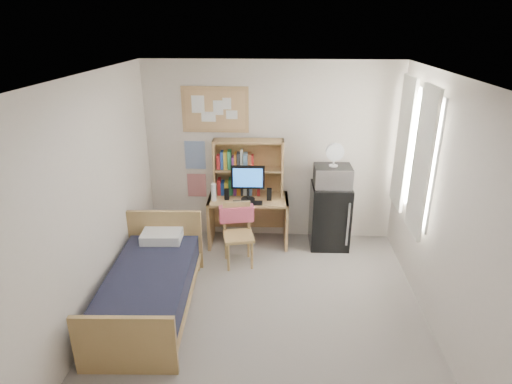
# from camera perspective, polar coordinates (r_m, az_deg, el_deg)

# --- Properties ---
(floor) EXTENTS (3.60, 4.20, 0.02)m
(floor) POSITION_cam_1_polar(r_m,az_deg,el_deg) (4.92, 1.00, -16.90)
(floor) COLOR gray
(floor) RESTS_ON ground
(ceiling) EXTENTS (3.60, 4.20, 0.02)m
(ceiling) POSITION_cam_1_polar(r_m,az_deg,el_deg) (3.87, 1.26, 14.89)
(ceiling) COLOR white
(ceiling) RESTS_ON wall_back
(wall_back) EXTENTS (3.60, 0.04, 2.60)m
(wall_back) POSITION_cam_1_polar(r_m,az_deg,el_deg) (6.20, 1.94, 5.23)
(wall_back) COLOR silver
(wall_back) RESTS_ON floor
(wall_front) EXTENTS (3.60, 0.04, 2.60)m
(wall_front) POSITION_cam_1_polar(r_m,az_deg,el_deg) (2.48, -1.10, -23.56)
(wall_front) COLOR silver
(wall_front) RESTS_ON floor
(wall_left) EXTENTS (0.04, 4.20, 2.60)m
(wall_left) POSITION_cam_1_polar(r_m,az_deg,el_deg) (4.65, -21.65, -2.14)
(wall_left) COLOR silver
(wall_left) RESTS_ON floor
(wall_right) EXTENTS (0.04, 4.20, 2.60)m
(wall_right) POSITION_cam_1_polar(r_m,az_deg,el_deg) (4.53, 24.52, -3.20)
(wall_right) COLOR silver
(wall_right) RESTS_ON floor
(window_unit) EXTENTS (0.10, 1.40, 1.70)m
(window_unit) POSITION_cam_1_polar(r_m,az_deg,el_deg) (5.48, 20.36, 4.92)
(window_unit) COLOR white
(window_unit) RESTS_ON wall_right
(curtain_left) EXTENTS (0.04, 0.55, 1.70)m
(curtain_left) POSITION_cam_1_polar(r_m,az_deg,el_deg) (5.11, 21.24, 3.63)
(curtain_left) COLOR white
(curtain_left) RESTS_ON wall_right
(curtain_right) EXTENTS (0.04, 0.55, 1.70)m
(curtain_right) POSITION_cam_1_polar(r_m,az_deg,el_deg) (5.85, 19.03, 6.08)
(curtain_right) COLOR white
(curtain_right) RESTS_ON wall_right
(bulletin_board) EXTENTS (0.94, 0.03, 0.64)m
(bulletin_board) POSITION_cam_1_polar(r_m,az_deg,el_deg) (6.10, -5.47, 10.88)
(bulletin_board) COLOR tan
(bulletin_board) RESTS_ON wall_back
(poster_wave) EXTENTS (0.30, 0.01, 0.42)m
(poster_wave) POSITION_cam_1_polar(r_m,az_deg,el_deg) (6.32, -8.12, 4.89)
(poster_wave) COLOR #2A58A9
(poster_wave) RESTS_ON wall_back
(poster_japan) EXTENTS (0.28, 0.01, 0.36)m
(poster_japan) POSITION_cam_1_polar(r_m,az_deg,el_deg) (6.47, -7.91, 0.91)
(poster_japan) COLOR red
(poster_japan) RESTS_ON wall_back
(desk) EXTENTS (1.16, 0.61, 0.71)m
(desk) POSITION_cam_1_polar(r_m,az_deg,el_deg) (6.26, -1.03, -3.83)
(desk) COLOR tan
(desk) RESTS_ON floor
(desk_chair) EXTENTS (0.50, 0.50, 0.85)m
(desk_chair) POSITION_cam_1_polar(r_m,az_deg,el_deg) (5.70, -2.35, -5.85)
(desk_chair) COLOR tan
(desk_chair) RESTS_ON floor
(mini_fridge) EXTENTS (0.56, 0.56, 0.93)m
(mini_fridge) POSITION_cam_1_polar(r_m,az_deg,el_deg) (6.26, 9.79, -3.12)
(mini_fridge) COLOR black
(mini_fridge) RESTS_ON floor
(bed) EXTENTS (1.00, 1.86, 0.50)m
(bed) POSITION_cam_1_polar(r_m,az_deg,el_deg) (5.05, -13.97, -12.81)
(bed) COLOR black
(bed) RESTS_ON floor
(hutch) EXTENTS (1.00, 0.29, 0.81)m
(hutch) POSITION_cam_1_polar(r_m,az_deg,el_deg) (6.12, -1.02, 3.25)
(hutch) COLOR tan
(hutch) RESTS_ON desk
(monitor) EXTENTS (0.47, 0.05, 0.50)m
(monitor) POSITION_cam_1_polar(r_m,az_deg,el_deg) (5.97, -1.09, 1.18)
(monitor) COLOR black
(monitor) RESTS_ON desk
(keyboard) EXTENTS (0.42, 0.15, 0.02)m
(keyboard) POSITION_cam_1_polar(r_m,az_deg,el_deg) (5.93, -1.13, -1.46)
(keyboard) COLOR black
(keyboard) RESTS_ON desk
(speaker_left) EXTENTS (0.07, 0.07, 0.16)m
(speaker_left) POSITION_cam_1_polar(r_m,az_deg,el_deg) (6.05, -3.92, -0.32)
(speaker_left) COLOR black
(speaker_left) RESTS_ON desk
(speaker_right) EXTENTS (0.07, 0.07, 0.17)m
(speaker_right) POSITION_cam_1_polar(r_m,az_deg,el_deg) (6.03, 1.77, -0.31)
(speaker_right) COLOR black
(speaker_right) RESTS_ON desk
(water_bottle) EXTENTS (0.08, 0.08, 0.25)m
(water_bottle) POSITION_cam_1_polar(r_m,az_deg,el_deg) (6.02, -5.67, -0.04)
(water_bottle) COLOR white
(water_bottle) RESTS_ON desk
(hoodie) EXTENTS (0.48, 0.24, 0.22)m
(hoodie) POSITION_cam_1_polar(r_m,az_deg,el_deg) (5.77, -2.63, -2.90)
(hoodie) COLOR #D04F68
(hoodie) RESTS_ON desk_chair
(microwave) EXTENTS (0.51, 0.40, 0.29)m
(microwave) POSITION_cam_1_polar(r_m,az_deg,el_deg) (6.01, 10.18, 2.08)
(microwave) COLOR silver
(microwave) RESTS_ON mini_fridge
(desk_fan) EXTENTS (0.25, 0.25, 0.30)m
(desk_fan) POSITION_cam_1_polar(r_m,az_deg,el_deg) (5.92, 10.37, 4.79)
(desk_fan) COLOR white
(desk_fan) RESTS_ON microwave
(pillow) EXTENTS (0.51, 0.37, 0.12)m
(pillow) POSITION_cam_1_polar(r_m,az_deg,el_deg) (5.52, -12.44, -5.76)
(pillow) COLOR white
(pillow) RESTS_ON bed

